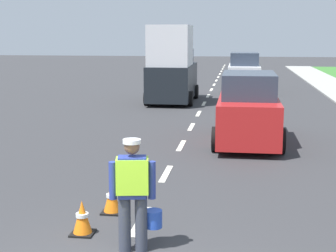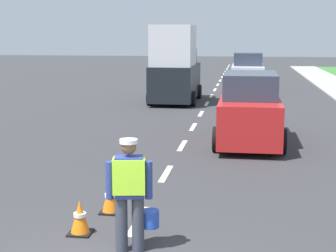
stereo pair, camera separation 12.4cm
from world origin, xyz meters
name	(u,v)px [view 1 (the left image)]	position (x,y,z in m)	size (l,w,h in m)	color
ground_plane	(208,95)	(0.00, 21.00, 0.00)	(96.00, 96.00, 0.00)	#333335
lane_center_line	(213,87)	(0.00, 25.20, 0.00)	(0.14, 46.40, 0.01)	silver
road_worker	(134,189)	(0.15, 1.53, 0.93)	(0.74, 0.46, 1.67)	#383D4C
traffic_cone_near	(112,198)	(-0.58, 3.04, 0.27)	(0.36, 0.36, 0.55)	black
traffic_cone_far	(82,218)	(-0.80, 2.02, 0.27)	(0.36, 0.36, 0.55)	black
delivery_truck	(172,68)	(-1.51, 18.01, 1.61)	(2.16, 4.60, 3.54)	black
car_outgoing_far	(244,73)	(1.83, 23.50, 0.99)	(1.98, 4.23, 2.14)	silver
car_outgoing_ahead	(248,110)	(1.87, 9.46, 0.95)	(1.94, 4.40, 2.05)	red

